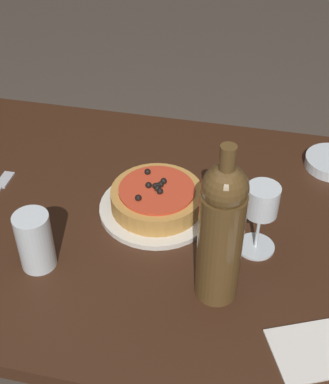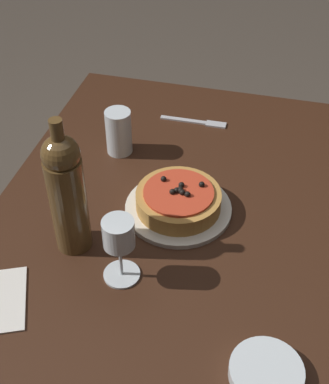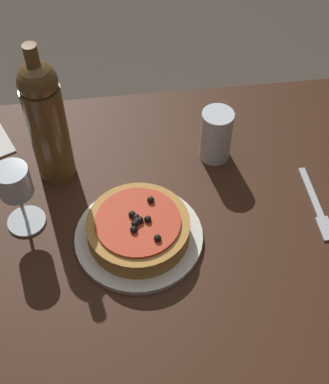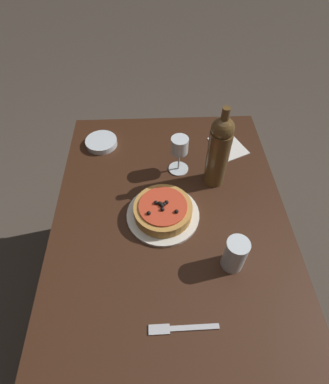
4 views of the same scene
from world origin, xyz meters
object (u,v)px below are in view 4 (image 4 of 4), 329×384
at_px(wine_glass, 179,148).
at_px(wine_bottle, 219,151).
at_px(fork, 179,328).
at_px(dining_table, 170,234).
at_px(water_cup, 235,254).
at_px(dinner_plate, 163,215).
at_px(side_bowl, 101,142).
at_px(pizza, 163,210).

relative_size(wine_glass, wine_bottle, 0.48).
xyz_separation_m(wine_glass, fork, (-0.59, 0.04, -0.11)).
distance_m(dining_table, water_cup, 0.30).
bearing_deg(dining_table, fork, -179.66).
relative_size(dinner_plate, side_bowl, 1.91).
xyz_separation_m(dinner_plate, side_bowl, (0.38, 0.25, 0.01)).
height_order(dinner_plate, fork, dinner_plate).
bearing_deg(side_bowl, wine_bottle, -116.20).
height_order(dining_table, side_bowl, side_bowl).
height_order(dinner_plate, wine_glass, wine_glass).
bearing_deg(dining_table, pizza, 71.49).
distance_m(dining_table, wine_glass, 0.32).
relative_size(pizza, fork, 1.04).
relative_size(wine_bottle, water_cup, 2.65).
distance_m(wine_bottle, side_bowl, 0.51).
distance_m(side_bowl, fork, 0.80).
bearing_deg(side_bowl, fork, -159.78).
xyz_separation_m(wine_glass, side_bowl, (0.16, 0.31, -0.10)).
bearing_deg(dinner_plate, pizza, 150.73).
relative_size(dining_table, water_cup, 9.10).
distance_m(wine_glass, water_cup, 0.43).
bearing_deg(fork, wine_bottle, -108.41).
distance_m(dining_table, wine_bottle, 0.35).
bearing_deg(wine_bottle, side_bowl, 63.80).
bearing_deg(wine_bottle, fork, 162.28).
relative_size(wine_bottle, fork, 1.70).
relative_size(wine_glass, side_bowl, 1.18).
xyz_separation_m(wine_bottle, fork, (-0.53, 0.17, -0.15)).
relative_size(dining_table, wine_bottle, 3.44).
bearing_deg(pizza, wine_bottle, -51.39).
bearing_deg(pizza, fork, -175.48).
distance_m(dinner_plate, side_bowl, 0.45).
height_order(pizza, side_bowl, pizza).
distance_m(wine_bottle, fork, 0.57).
height_order(wine_glass, side_bowl, wine_glass).
bearing_deg(dining_table, wine_glass, -10.39).
relative_size(dining_table, side_bowl, 8.47).
distance_m(dinner_plate, wine_bottle, 0.29).
relative_size(dining_table, wine_glass, 7.18).
height_order(wine_glass, fork, wine_glass).
xyz_separation_m(water_cup, side_bowl, (0.56, 0.45, -0.05)).
height_order(dining_table, wine_glass, wine_glass).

